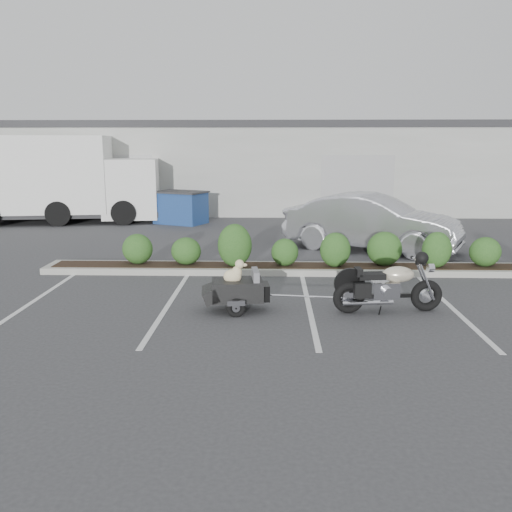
{
  "coord_description": "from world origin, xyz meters",
  "views": [
    {
      "loc": [
        0.49,
        -10.6,
        3.04
      ],
      "look_at": [
        0.16,
        0.44,
        0.75
      ],
      "focal_mm": 38.0,
      "sensor_mm": 36.0,
      "label": 1
    }
  ],
  "objects_px": {
    "pet_trailer": "(237,289)",
    "dumpster": "(181,207)",
    "delivery_truck": "(68,181)",
    "motorcycle": "(388,287)",
    "sedan": "(372,222)"
  },
  "relations": [
    {
      "from": "motorcycle",
      "to": "pet_trailer",
      "type": "xyz_separation_m",
      "value": [
        -2.78,
        0.02,
        -0.06
      ]
    },
    {
      "from": "motorcycle",
      "to": "dumpster",
      "type": "distance_m",
      "value": 12.56
    },
    {
      "from": "motorcycle",
      "to": "dumpster",
      "type": "xyz_separation_m",
      "value": [
        -5.68,
        11.2,
        0.16
      ]
    },
    {
      "from": "pet_trailer",
      "to": "dumpster",
      "type": "height_order",
      "value": "dumpster"
    },
    {
      "from": "motorcycle",
      "to": "delivery_truck",
      "type": "distance_m",
      "value": 15.42
    },
    {
      "from": "motorcycle",
      "to": "delivery_truck",
      "type": "xyz_separation_m",
      "value": [
        -10.17,
        11.53,
        1.14
      ]
    },
    {
      "from": "pet_trailer",
      "to": "sedan",
      "type": "xyz_separation_m",
      "value": [
        3.53,
        5.93,
        0.4
      ]
    },
    {
      "from": "pet_trailer",
      "to": "sedan",
      "type": "height_order",
      "value": "sedan"
    },
    {
      "from": "pet_trailer",
      "to": "dumpster",
      "type": "xyz_separation_m",
      "value": [
        -2.9,
        11.18,
        0.22
      ]
    },
    {
      "from": "pet_trailer",
      "to": "sedan",
      "type": "relative_size",
      "value": 0.33
    },
    {
      "from": "delivery_truck",
      "to": "pet_trailer",
      "type": "bearing_deg",
      "value": -65.7
    },
    {
      "from": "motorcycle",
      "to": "sedan",
      "type": "distance_m",
      "value": 6.01
    },
    {
      "from": "pet_trailer",
      "to": "delivery_truck",
      "type": "relative_size",
      "value": 0.22
    },
    {
      "from": "sedan",
      "to": "dumpster",
      "type": "distance_m",
      "value": 8.3
    },
    {
      "from": "pet_trailer",
      "to": "delivery_truck",
      "type": "distance_m",
      "value": 13.73
    }
  ]
}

